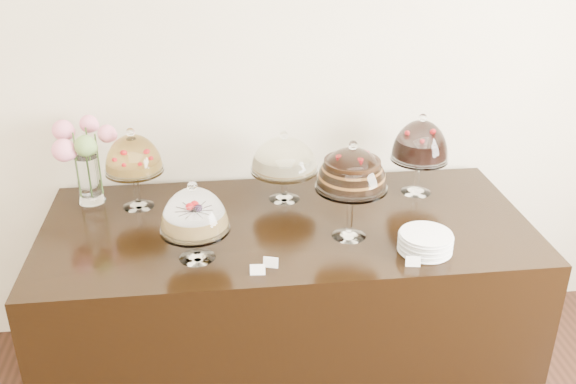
{
  "coord_description": "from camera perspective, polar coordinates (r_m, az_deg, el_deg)",
  "views": [
    {
      "loc": [
        -0.33,
        -0.09,
        2.29
      ],
      "look_at": [
        -0.03,
        2.4,
        1.08
      ],
      "focal_mm": 40.0,
      "sensor_mm": 36.0,
      "label": 1
    }
  ],
  "objects": [
    {
      "name": "cake_stand_choco_layer",
      "position": [
        2.68,
        5.69,
        1.79
      ],
      "size": [
        0.31,
        0.31,
        0.44
      ],
      "color": "white",
      "rests_on": "display_counter"
    },
    {
      "name": "wall_back",
      "position": [
        3.21,
        -0.75,
        11.5
      ],
      "size": [
        5.0,
        0.04,
        3.0
      ],
      "primitive_type": "cube",
      "color": "beige",
      "rests_on": "ground"
    },
    {
      "name": "cake_stand_sugar_sponge",
      "position": [
        2.58,
        -8.33,
        -1.93
      ],
      "size": [
        0.28,
        0.28,
        0.35
      ],
      "color": "white",
      "rests_on": "display_counter"
    },
    {
      "name": "price_card_right",
      "position": [
        2.63,
        11.05,
        -6.08
      ],
      "size": [
        0.06,
        0.03,
        0.04
      ],
      "primitive_type": "cube",
      "rotation": [
        -0.21,
        0.0,
        -0.18
      ],
      "color": "white",
      "rests_on": "display_counter"
    },
    {
      "name": "cake_stand_dark_choco",
      "position": [
        3.16,
        11.69,
        4.21
      ],
      "size": [
        0.28,
        0.28,
        0.41
      ],
      "color": "white",
      "rests_on": "display_counter"
    },
    {
      "name": "cake_stand_fruit_tart",
      "position": [
        3.04,
        -13.6,
        3.02
      ],
      "size": [
        0.27,
        0.27,
        0.4
      ],
      "color": "white",
      "rests_on": "display_counter"
    },
    {
      "name": "price_card_extra",
      "position": [
        2.58,
        -1.55,
        -6.28
      ],
      "size": [
        0.06,
        0.03,
        0.04
      ],
      "primitive_type": "cube",
      "rotation": [
        -0.21,
        0.0,
        -0.3
      ],
      "color": "white",
      "rests_on": "display_counter"
    },
    {
      "name": "price_card_left",
      "position": [
        2.54,
        -2.72,
        -6.92
      ],
      "size": [
        0.06,
        0.02,
        0.04
      ],
      "primitive_type": "cube",
      "rotation": [
        -0.21,
        0.0,
        -0.08
      ],
      "color": "white",
      "rests_on": "display_counter"
    },
    {
      "name": "plate_stack",
      "position": [
        2.74,
        12.11,
        -4.38
      ],
      "size": [
        0.22,
        0.22,
        0.08
      ],
      "color": "white",
      "rests_on": "display_counter"
    },
    {
      "name": "cake_stand_cheesecake",
      "position": [
        3.04,
        -0.34,
        3.09
      ],
      "size": [
        0.32,
        0.32,
        0.35
      ],
      "color": "white",
      "rests_on": "display_counter"
    },
    {
      "name": "flower_vase",
      "position": [
        3.15,
        -17.81,
        3.18
      ],
      "size": [
        0.31,
        0.27,
        0.4
      ],
      "color": "white",
      "rests_on": "display_counter"
    },
    {
      "name": "display_counter",
      "position": [
        3.15,
        -0.11,
        -9.97
      ],
      "size": [
        2.2,
        1.0,
        0.9
      ],
      "primitive_type": "cube",
      "color": "black",
      "rests_on": "ground"
    }
  ]
}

